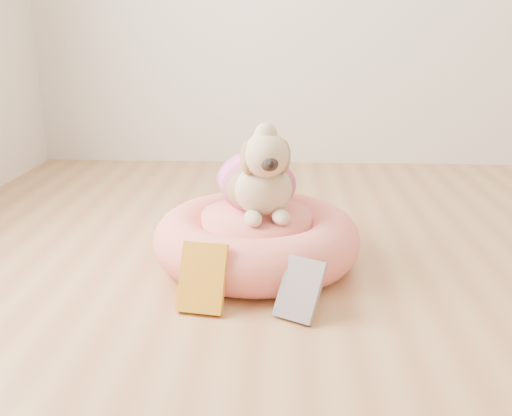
{
  "coord_description": "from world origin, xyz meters",
  "views": [
    {
      "loc": [
        -0.49,
        -1.28,
        0.83
      ],
      "look_at": [
        -0.58,
        0.59,
        0.22
      ],
      "focal_mm": 40.0,
      "sensor_mm": 36.0,
      "label": 1
    }
  ],
  "objects_px": {
    "book_yellow": "(203,278)",
    "dog": "(259,164)",
    "pet_bed": "(257,239)",
    "book_white": "(300,290)"
  },
  "relations": [
    {
      "from": "book_white",
      "to": "dog",
      "type": "bearing_deg",
      "value": 136.94
    },
    {
      "from": "dog",
      "to": "book_white",
      "type": "bearing_deg",
      "value": -83.91
    },
    {
      "from": "dog",
      "to": "book_yellow",
      "type": "distance_m",
      "value": 0.49
    },
    {
      "from": "dog",
      "to": "book_yellow",
      "type": "height_order",
      "value": "dog"
    },
    {
      "from": "dog",
      "to": "book_yellow",
      "type": "xyz_separation_m",
      "value": [
        -0.15,
        -0.39,
        -0.26
      ]
    },
    {
      "from": "dog",
      "to": "book_white",
      "type": "relative_size",
      "value": 2.48
    },
    {
      "from": "book_yellow",
      "to": "dog",
      "type": "bearing_deg",
      "value": 78.02
    },
    {
      "from": "pet_bed",
      "to": "book_yellow",
      "type": "height_order",
      "value": "book_yellow"
    },
    {
      "from": "dog",
      "to": "book_white",
      "type": "height_order",
      "value": "dog"
    },
    {
      "from": "pet_bed",
      "to": "book_yellow",
      "type": "distance_m",
      "value": 0.39
    }
  ]
}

